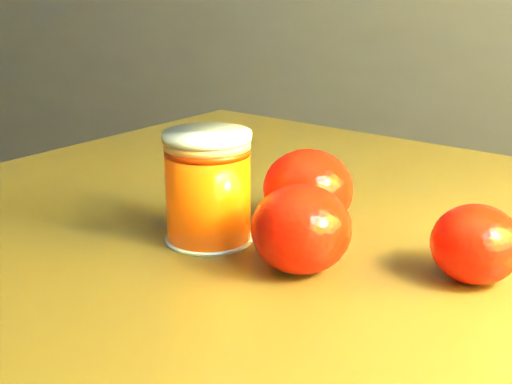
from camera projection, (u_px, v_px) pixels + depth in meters
The scene contains 6 objects.
kitchen_counter at pixel (232, 124), 2.13m from camera, with size 3.15×0.60×0.90m, color #4C4B51.
table at pixel (393, 347), 0.59m from camera, with size 1.02×0.78×0.70m.
juice_glass at pixel (208, 188), 0.56m from camera, with size 0.07×0.07×0.09m.
orange_front at pixel (308, 189), 0.60m from camera, with size 0.08×0.08×0.07m, color #FF1705.
orange_back at pixel (476, 244), 0.49m from camera, with size 0.06×0.06×0.06m, color #FF1705.
orange_extra at pixel (301, 229), 0.51m from camera, with size 0.07×0.07×0.06m, color #FF1705.
Camera 1 is at (1.10, -0.33, 0.92)m, focal length 50.00 mm.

